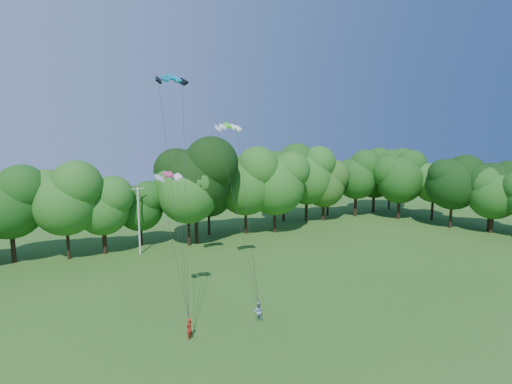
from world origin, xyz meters
TOP-DOWN VIEW (x-y plane):
  - ground at (0.00, 0.00)m, footprint 160.00×160.00m
  - utility_pole at (-4.10, 32.94)m, footprint 1.68×0.21m
  - kite_flyer_left at (-7.25, 10.00)m, footprint 0.68×0.61m
  - kite_flyer_right at (-1.45, 9.83)m, footprint 0.94×0.88m
  - kite_teal at (-4.69, 19.09)m, footprint 2.76×1.30m
  - kite_green at (0.55, 18.35)m, footprint 2.56×1.41m
  - kite_pink at (-6.87, 14.43)m, footprint 2.15×1.21m
  - tree_back_center at (3.94, 33.86)m, footprint 9.97×9.97m
  - tree_back_east at (28.58, 35.75)m, footprint 7.77×7.77m
  - tree_flank_east at (44.03, 15.35)m, footprint 8.06×8.06m

SIDE VIEW (x-z plane):
  - ground at x=0.00m, z-range 0.00..0.00m
  - kite_flyer_right at x=-1.45m, z-range 0.00..1.53m
  - kite_flyer_left at x=-7.25m, z-range 0.00..1.57m
  - utility_pole at x=-4.10m, z-range 0.11..8.51m
  - tree_back_east at x=28.58m, z-range 1.40..12.71m
  - tree_flank_east at x=44.03m, z-range 1.46..13.18m
  - tree_back_center at x=3.94m, z-range 1.81..16.31m
  - kite_pink at x=-6.87m, z-range 11.38..11.76m
  - kite_green at x=0.55m, z-range 15.28..15.82m
  - kite_teal at x=-4.69m, z-range 19.34..20.03m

